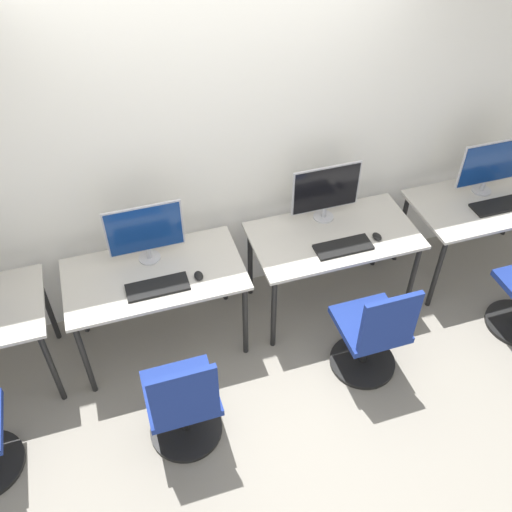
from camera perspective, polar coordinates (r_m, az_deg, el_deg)
The scene contains 15 objects.
ground_plane at distance 4.34m, azimuth 0.55°, elevation -9.62°, with size 20.00×20.00×0.00m, color gray.
wall_back at distance 3.97m, azimuth -2.97°, elevation 11.83°, with size 12.00×0.05×2.80m.
desk_left at distance 3.99m, azimuth -10.05°, elevation -2.51°, with size 1.22×0.67×0.72m.
monitor_left at distance 3.89m, azimuth -11.04°, elevation 2.44°, with size 0.52×0.15×0.45m.
keyboard_left at distance 3.83m, azimuth -9.82°, elevation -3.09°, with size 0.42×0.16×0.02m.
mouse_left at distance 3.86m, azimuth -5.76°, elevation -1.97°, with size 0.06×0.09×0.03m.
office_chair_left at distance 3.67m, azimuth -7.26°, elevation -14.64°, with size 0.48×0.48×0.90m.
desk_right at distance 4.26m, azimuth 7.73°, elevation 1.38°, with size 1.22×0.67×0.72m.
monitor_right at distance 4.21m, azimuth 7.01°, elevation 6.48°, with size 0.52×0.15×0.45m.
keyboard_right at distance 4.10m, azimuth 8.72°, elevation 0.89°, with size 0.42×0.16×0.02m.
mouse_right at distance 4.22m, azimuth 12.01°, elevation 1.91°, with size 0.06×0.09×0.03m.
office_chair_right at distance 4.04m, azimuth 11.54°, elevation -7.85°, with size 0.48×0.48×0.90m.
desk_far_right at distance 4.90m, azimuth 22.18°, elevation 4.45°, with size 1.22×0.67×0.72m.
monitor_far_right at distance 4.80m, azimuth 22.32°, elevation 8.41°, with size 0.52×0.15×0.45m.
keyboard_far_right at distance 4.80m, azimuth 23.01°, elevation 4.64°, with size 0.42×0.16×0.02m.
Camera 1 is at (-0.84, -2.50, 3.45)m, focal length 40.00 mm.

